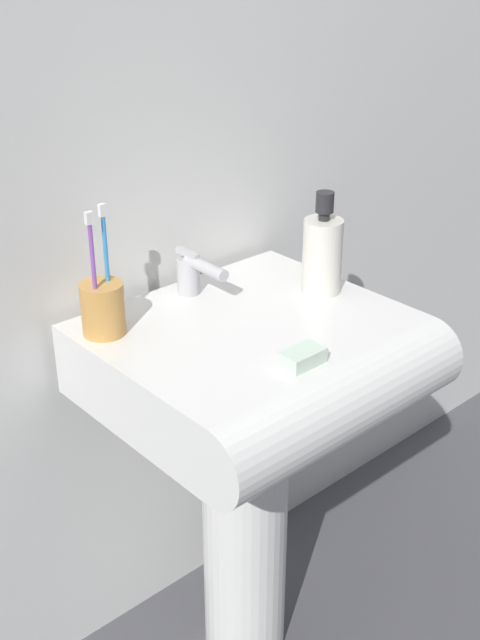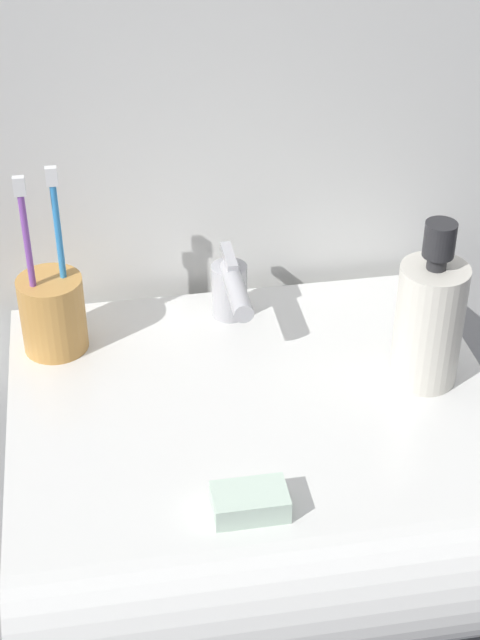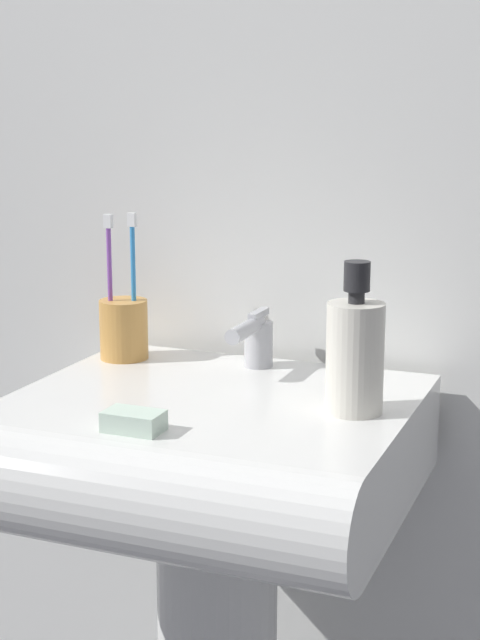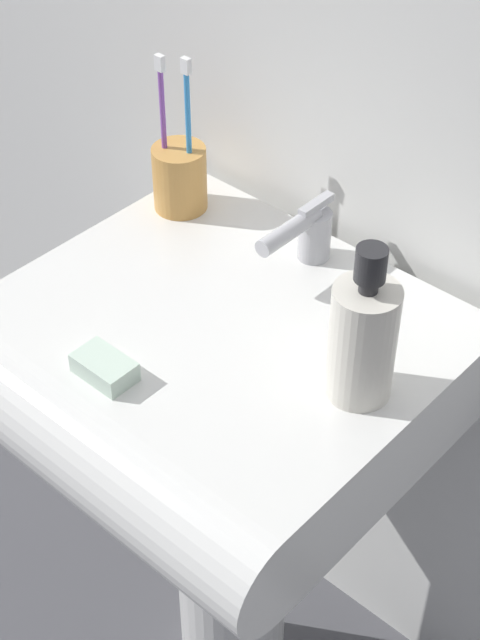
# 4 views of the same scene
# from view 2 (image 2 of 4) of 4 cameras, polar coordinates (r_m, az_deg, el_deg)

# --- Properties ---
(sink_basin) EXTENTS (0.51, 0.47, 0.13)m
(sink_basin) POSITION_cam_2_polar(r_m,az_deg,el_deg) (1.04, 1.22, -8.87)
(sink_basin) COLOR white
(sink_basin) RESTS_ON sink_pedestal
(faucet) EXTENTS (0.04, 0.13, 0.08)m
(faucet) POSITION_cam_2_polar(r_m,az_deg,el_deg) (1.12, -0.53, 1.82)
(faucet) COLOR #B7B7BC
(faucet) RESTS_ON sink_basin
(toothbrush_cup) EXTENTS (0.07, 0.07, 0.22)m
(toothbrush_cup) POSITION_cam_2_polar(r_m,az_deg,el_deg) (1.09, -10.86, 0.52)
(toothbrush_cup) COLOR #D19347
(toothbrush_cup) RESTS_ON sink_basin
(soap_bottle) EXTENTS (0.07, 0.07, 0.19)m
(soap_bottle) POSITION_cam_2_polar(r_m,az_deg,el_deg) (1.03, 10.94, 0.01)
(soap_bottle) COLOR silver
(soap_bottle) RESTS_ON sink_basin
(bar_soap) EXTENTS (0.07, 0.04, 0.02)m
(bar_soap) POSITION_cam_2_polar(r_m,az_deg,el_deg) (0.90, 0.59, -10.54)
(bar_soap) COLOR silver
(bar_soap) RESTS_ON sink_basin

